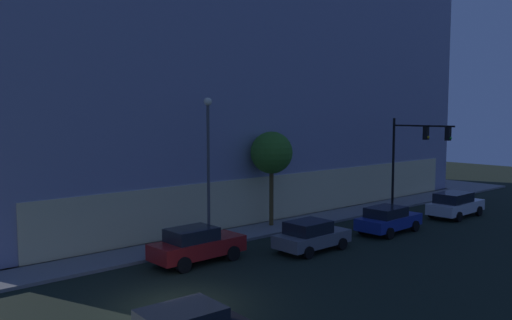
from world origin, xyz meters
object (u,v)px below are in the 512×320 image
object	(u,v)px
sidewalk_tree	(272,153)
car_grey	(311,235)
traffic_light_far_corner	(415,146)
car_red	(196,245)
modern_building	(196,66)
car_blue	(388,219)
street_lamp_sidewalk	(208,151)
car_white	(455,204)

from	to	relation	value
sidewalk_tree	car_grey	distance (m)	6.90
traffic_light_far_corner	car_red	world-z (taller)	traffic_light_far_corner
modern_building	car_red	distance (m)	21.52
modern_building	traffic_light_far_corner	xyz separation A→B (m)	(7.95, -15.24, -6.12)
sidewalk_tree	car_blue	xyz separation A→B (m)	(4.17, -5.55, -3.77)
traffic_light_far_corner	car_grey	bearing A→B (deg)	-169.48
car_red	car_grey	xyz separation A→B (m)	(5.63, -2.05, -0.08)
sidewalk_tree	car_blue	world-z (taller)	sidewalk_tree
street_lamp_sidewalk	car_white	xyz separation A→B (m)	(16.70, -5.15, -4.13)
car_red	car_grey	distance (m)	5.99
sidewalk_tree	car_white	bearing A→B (deg)	-26.47
modern_building	car_white	size ratio (longest dim) A/B	8.24
car_red	car_blue	xyz separation A→B (m)	(11.99, -2.25, -0.06)
modern_building	car_blue	bearing A→B (deg)	-86.56
modern_building	car_blue	distance (m)	20.54
car_red	car_blue	size ratio (longest dim) A/B	1.03
traffic_light_far_corner	car_blue	size ratio (longest dim) A/B	1.45
modern_building	car_red	bearing A→B (deg)	-124.89
car_blue	car_white	distance (m)	7.39
car_white	car_blue	bearing A→B (deg)	178.45
modern_building	street_lamp_sidewalk	bearing A→B (deg)	-122.46
sidewalk_tree	car_red	world-z (taller)	sidewalk_tree
car_blue	traffic_light_far_corner	bearing A→B (deg)	21.20
modern_building	street_lamp_sidewalk	size ratio (longest dim) A/B	5.13
modern_building	sidewalk_tree	distance (m)	14.18
car_red	car_grey	world-z (taller)	car_red
sidewalk_tree	car_white	distance (m)	13.43
traffic_light_far_corner	car_red	bearing A→B (deg)	-178.74
sidewalk_tree	car_red	bearing A→B (deg)	-157.12
modern_building	traffic_light_far_corner	world-z (taller)	modern_building
traffic_light_far_corner	car_blue	xyz separation A→B (m)	(-6.88, -2.67, -3.88)
car_grey	car_white	xyz separation A→B (m)	(13.75, -0.41, 0.07)
car_red	car_white	world-z (taller)	car_red
sidewalk_tree	car_red	distance (m)	9.26
street_lamp_sidewalk	car_red	distance (m)	5.61
car_blue	sidewalk_tree	bearing A→B (deg)	126.89
traffic_light_far_corner	car_white	bearing A→B (deg)	-79.93
sidewalk_tree	car_grey	world-z (taller)	sidewalk_tree
street_lamp_sidewalk	traffic_light_far_corner	bearing A→B (deg)	-8.04
modern_building	car_blue	size ratio (longest dim) A/B	8.82
modern_building	car_grey	distance (m)	21.01
car_blue	car_red	bearing A→B (deg)	169.36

